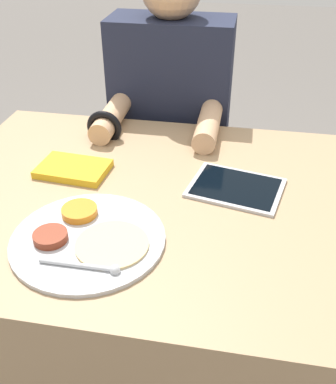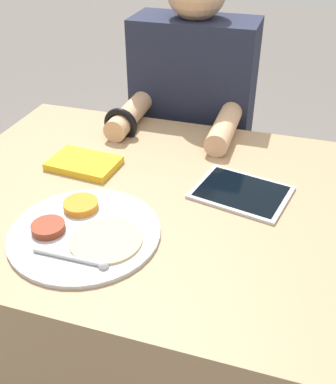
{
  "view_description": "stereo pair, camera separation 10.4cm",
  "coord_description": "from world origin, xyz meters",
  "px_view_note": "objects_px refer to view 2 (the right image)",
  "views": [
    {
      "loc": [
        0.23,
        -0.92,
        1.34
      ],
      "look_at": [
        0.08,
        -0.07,
        0.76
      ],
      "focal_mm": 42.0,
      "sensor_mm": 36.0,
      "label": 1
    },
    {
      "loc": [
        0.33,
        -0.89,
        1.34
      ],
      "look_at": [
        0.08,
        -0.07,
        0.76
      ],
      "focal_mm": 42.0,
      "sensor_mm": 36.0,
      "label": 2
    }
  ],
  "objects_px": {
    "thali_tray": "(84,231)",
    "person_diner": "(191,142)",
    "red_notebook": "(84,164)",
    "tablet_device": "(241,192)"
  },
  "relations": [
    {
      "from": "thali_tray",
      "to": "person_diner",
      "type": "xyz_separation_m",
      "value": [
        0.05,
        0.77,
        -0.15
      ]
    },
    {
      "from": "thali_tray",
      "to": "tablet_device",
      "type": "xyz_separation_m",
      "value": [
        0.31,
        0.26,
        -0.0
      ]
    },
    {
      "from": "thali_tray",
      "to": "red_notebook",
      "type": "xyz_separation_m",
      "value": [
        -0.13,
        0.27,
        0.0
      ]
    },
    {
      "from": "tablet_device",
      "to": "thali_tray",
      "type": "bearing_deg",
      "value": -139.61
    },
    {
      "from": "red_notebook",
      "to": "tablet_device",
      "type": "height_order",
      "value": "red_notebook"
    },
    {
      "from": "red_notebook",
      "to": "tablet_device",
      "type": "bearing_deg",
      "value": -0.85
    },
    {
      "from": "thali_tray",
      "to": "red_notebook",
      "type": "bearing_deg",
      "value": 115.97
    },
    {
      "from": "thali_tray",
      "to": "person_diner",
      "type": "relative_size",
      "value": 0.29
    },
    {
      "from": "red_notebook",
      "to": "tablet_device",
      "type": "distance_m",
      "value": 0.44
    },
    {
      "from": "red_notebook",
      "to": "person_diner",
      "type": "distance_m",
      "value": 0.56
    }
  ]
}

